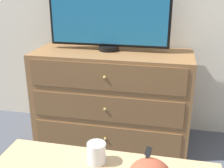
{
  "coord_description": "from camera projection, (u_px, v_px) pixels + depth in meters",
  "views": [
    {
      "loc": [
        0.29,
        -2.29,
        1.25
      ],
      "look_at": [
        0.03,
        -1.1,
        0.79
      ],
      "focal_mm": 45.0,
      "sensor_mm": 36.0,
      "label": 1
    }
  ],
  "objects": [
    {
      "name": "tv",
      "position": [
        109.0,
        8.0,
        2.06
      ],
      "size": [
        0.92,
        0.16,
        0.62
      ],
      "color": "black",
      "rests_on": "dresser"
    },
    {
      "name": "drink_cup",
      "position": [
        97.0,
        154.0,
        1.24
      ],
      "size": [
        0.08,
        0.08,
        0.09
      ],
      "color": "beige",
      "rests_on": "coffee_table"
    },
    {
      "name": "ground_plane",
      "position": [
        133.0,
        124.0,
        2.59
      ],
      "size": [
        12.0,
        12.0,
        0.0
      ],
      "primitive_type": "plane",
      "color": "#474C56"
    },
    {
      "name": "dresser",
      "position": [
        112.0,
        97.0,
        2.25
      ],
      "size": [
        1.21,
        0.49,
        0.73
      ],
      "color": "olive",
      "rests_on": "ground_plane"
    }
  ]
}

